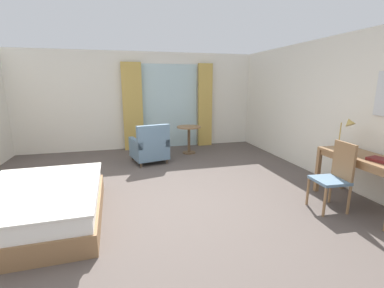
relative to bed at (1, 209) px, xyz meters
The scene contains 13 objects.
ground 2.00m from the bed, ahead, with size 6.86×7.98×0.10m, color #564C47.
wall_back 4.43m from the bed, 62.66° to the left, with size 6.46×0.12×2.54m, color white.
wall_right 5.25m from the bed, ahead, with size 0.12×7.58×2.54m, color white.
balcony_glass_door 4.73m from the bed, 53.68° to the left, with size 1.53×0.02×2.23m, color silver.
curtain_panel_left 4.15m from the bed, 64.15° to the left, with size 0.51×0.10×2.26m, color tan.
curtain_panel_right 5.30m from the bed, 44.27° to the left, with size 0.39×0.10×2.26m, color tan.
bed is the anchor object (origin of this frame).
writing_desk 4.80m from the bed, ahead, with size 0.59×1.35×0.75m.
desk_chair 4.34m from the bed, ahead, with size 0.44×0.43×0.96m.
desk_lamp 4.86m from the bed, ahead, with size 0.16×0.28×0.51m.
closed_book 4.80m from the bed, 10.64° to the right, with size 0.21×0.26×0.04m, color maroon.
armchair_by_window 3.09m from the bed, 48.56° to the left, with size 0.86×0.88×0.88m.
round_cafe_table 4.24m from the bed, 43.17° to the left, with size 0.60×0.60×0.69m.
Camera 1 is at (-0.49, -3.54, 1.73)m, focal length 24.76 mm.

